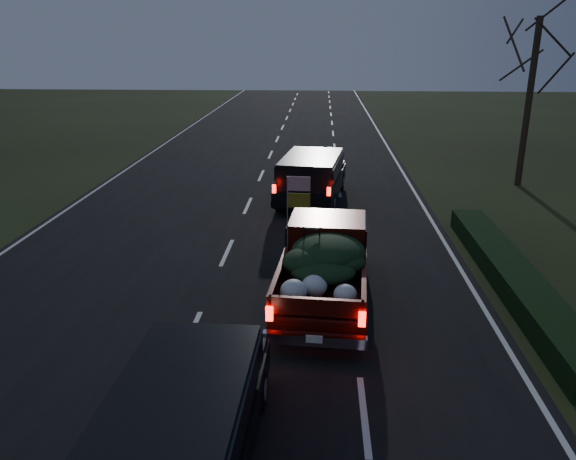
# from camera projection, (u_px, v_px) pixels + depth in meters

# --- Properties ---
(ground) EXTENTS (120.00, 120.00, 0.00)m
(ground) POSITION_uv_depth(u_px,v_px,m) (190.00, 336.00, 12.22)
(ground) COLOR black
(ground) RESTS_ON ground
(road_asphalt) EXTENTS (14.00, 120.00, 0.02)m
(road_asphalt) POSITION_uv_depth(u_px,v_px,m) (190.00, 336.00, 12.21)
(road_asphalt) COLOR black
(road_asphalt) RESTS_ON ground
(hedge_row) EXTENTS (1.00, 10.00, 0.60)m
(hedge_row) POSITION_uv_depth(u_px,v_px,m) (513.00, 277.00, 14.52)
(hedge_row) COLOR black
(hedge_row) RESTS_ON ground
(bare_tree_far) EXTENTS (3.60, 3.60, 7.00)m
(bare_tree_far) POSITION_uv_depth(u_px,v_px,m) (534.00, 62.00, 23.10)
(bare_tree_far) COLOR black
(bare_tree_far) RESTS_ON ground
(pickup_truck) EXTENTS (2.39, 5.42, 2.77)m
(pickup_truck) POSITION_uv_depth(u_px,v_px,m) (325.00, 261.00, 13.61)
(pickup_truck) COLOR #3D0D08
(pickup_truck) RESTS_ON ground
(lead_suv) EXTENTS (2.83, 5.45, 1.50)m
(lead_suv) POSITION_uv_depth(u_px,v_px,m) (312.00, 173.00, 21.96)
(lead_suv) COLOR black
(lead_suv) RESTS_ON ground
(rear_suv) EXTENTS (2.17, 4.65, 1.32)m
(rear_suv) POSITION_uv_depth(u_px,v_px,m) (185.00, 414.00, 8.11)
(rear_suv) COLOR black
(rear_suv) RESTS_ON ground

